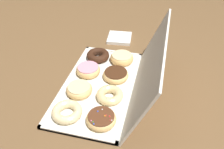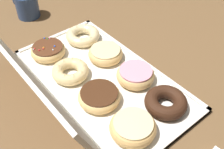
# 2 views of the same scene
# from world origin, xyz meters

# --- Properties ---
(ground_plane) EXTENTS (3.00, 3.00, 0.00)m
(ground_plane) POSITION_xyz_m (0.00, 0.00, 0.00)
(ground_plane) COLOR brown
(donut_box) EXTENTS (0.56, 0.30, 0.01)m
(donut_box) POSITION_xyz_m (0.00, 0.00, 0.01)
(donut_box) COLOR silver
(donut_box) RESTS_ON ground
(box_lid_open) EXTENTS (0.56, 0.11, 0.27)m
(box_lid_open) POSITION_xyz_m (0.00, 0.20, 0.14)
(box_lid_open) COLOR silver
(box_lid_open) RESTS_ON ground
(chocolate_cake_ring_donut_0) EXTENTS (0.11, 0.11, 0.04)m
(chocolate_cake_ring_donut_0) POSITION_xyz_m (-0.19, -0.06, 0.03)
(chocolate_cake_ring_donut_0) COLOR #381E11
(chocolate_cake_ring_donut_0) RESTS_ON donut_box
(pink_frosted_donut_1) EXTENTS (0.11, 0.11, 0.04)m
(pink_frosted_donut_1) POSITION_xyz_m (-0.07, -0.07, 0.03)
(pink_frosted_donut_1) COLOR #E5B770
(pink_frosted_donut_1) RESTS_ON donut_box
(glazed_ring_donut_2) EXTENTS (0.11, 0.11, 0.04)m
(glazed_ring_donut_2) POSITION_xyz_m (0.07, -0.06, 0.03)
(glazed_ring_donut_2) COLOR #E5B770
(glazed_ring_donut_2) RESTS_ON donut_box
(cruller_donut_3) EXTENTS (0.12, 0.12, 0.04)m
(cruller_donut_3) POSITION_xyz_m (0.20, -0.07, 0.03)
(cruller_donut_3) COLOR beige
(cruller_donut_3) RESTS_ON donut_box
(glazed_ring_donut_4) EXTENTS (0.12, 0.12, 0.04)m
(glazed_ring_donut_4) POSITION_xyz_m (-0.20, 0.06, 0.03)
(glazed_ring_donut_4) COLOR tan
(glazed_ring_donut_4) RESTS_ON donut_box
(chocolate_frosted_donut_5) EXTENTS (0.12, 0.12, 0.03)m
(chocolate_frosted_donut_5) POSITION_xyz_m (-0.06, 0.06, 0.03)
(chocolate_frosted_donut_5) COLOR #E5B770
(chocolate_frosted_donut_5) RESTS_ON donut_box
(cruller_donut_6) EXTENTS (0.11, 0.11, 0.04)m
(cruller_donut_6) POSITION_xyz_m (0.07, 0.07, 0.03)
(cruller_donut_6) COLOR #EACC8C
(cruller_donut_6) RESTS_ON donut_box
(sprinkle_donut_7) EXTENTS (0.11, 0.11, 0.04)m
(sprinkle_donut_7) POSITION_xyz_m (0.20, 0.07, 0.03)
(sprinkle_donut_7) COLOR #E5B770
(sprinkle_donut_7) RESTS_ON donut_box
(coffee_mug) EXTENTS (0.11, 0.09, 0.09)m
(coffee_mug) POSITION_xyz_m (0.48, -0.00, 0.05)
(coffee_mug) COLOR navy
(coffee_mug) RESTS_ON ground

